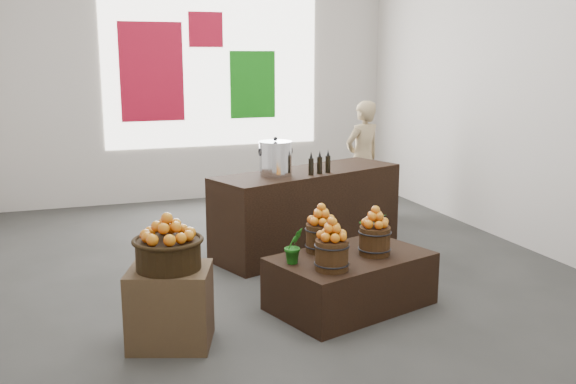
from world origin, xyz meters
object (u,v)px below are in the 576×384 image
object	(u,v)px
shopper	(363,159)
display_table	(351,281)
stock_pot_left	(276,159)
counter	(308,211)
crate	(170,306)
wicker_basket	(168,254)

from	to	relation	value
shopper	display_table	bearing A→B (deg)	45.10
stock_pot_left	display_table	bearing A→B (deg)	-83.25
display_table	stock_pot_left	size ratio (longest dim) A/B	3.90
counter	shopper	world-z (taller)	shopper
crate	display_table	bearing A→B (deg)	8.17
crate	counter	xyz separation A→B (m)	(1.83, 1.89, 0.15)
crate	shopper	world-z (taller)	shopper
wicker_basket	stock_pot_left	xyz separation A→B (m)	(1.40, 1.74, 0.37)
wicker_basket	shopper	world-z (taller)	shopper
wicker_basket	stock_pot_left	distance (m)	2.26
wicker_basket	display_table	bearing A→B (deg)	8.17
wicker_basket	display_table	world-z (taller)	wicker_basket
wicker_basket	shopper	bearing A→B (deg)	45.52
stock_pot_left	counter	bearing A→B (deg)	19.81
wicker_basket	counter	xyz separation A→B (m)	(1.83, 1.89, -0.25)
crate	wicker_basket	distance (m)	0.41
crate	shopper	size ratio (longest dim) A/B	0.38
display_table	crate	bearing A→B (deg)	170.73
wicker_basket	stock_pot_left	bearing A→B (deg)	51.09
crate	shopper	distance (m)	4.45
display_table	wicker_basket	bearing A→B (deg)	170.73
wicker_basket	stock_pot_left	world-z (taller)	stock_pot_left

